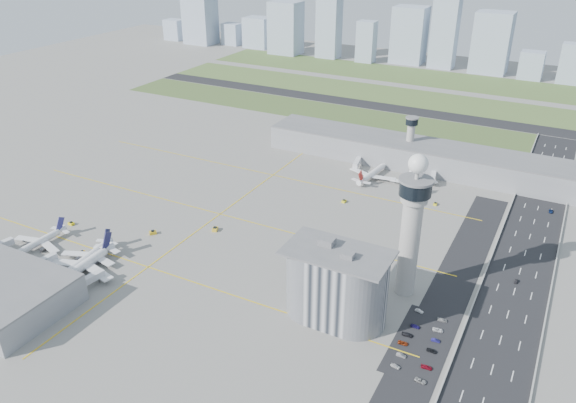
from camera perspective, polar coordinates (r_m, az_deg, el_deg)
The scene contains 60 objects.
ground at distance 272.03m, azimuth -3.47°, elevation -5.76°, with size 1000.00×1000.00×0.00m, color gray.
grass_strip_0 at distance 466.37m, azimuth 8.88°, elevation 8.18°, with size 480.00×50.00×0.08m, color #45592A.
grass_strip_1 at distance 534.87m, azimuth 11.66°, elevation 10.36°, with size 480.00×60.00×0.08m, color #485F2D.
grass_strip_2 at distance 609.62m, azimuth 13.96°, elevation 12.12°, with size 480.00×70.00×0.08m, color #4C6B32.
runway at distance 499.92m, azimuth 10.34°, elevation 9.33°, with size 480.00×22.00×0.10m, color black.
highway at distance 243.36m, azimuth 21.00°, elevation -12.21°, with size 28.00×500.00×0.10m, color black.
barrier_left at distance 243.82m, azimuth 17.75°, elevation -11.36°, with size 0.60×500.00×1.20m, color #9E9E99.
barrier_right at distance 243.05m, azimuth 24.32°, elevation -12.82°, with size 0.60×500.00×1.20m, color #9E9E99.
landside_road at distance 237.47m, azimuth 14.59°, elevation -12.20°, with size 18.00×260.00×0.08m, color black.
parking_lot at distance 228.54m, azimuth 13.31°, elevation -13.80°, with size 20.00×44.00×0.10m, color black.
taxiway_line_h_0 at distance 273.04m, azimuth -14.03°, elevation -6.48°, with size 260.00×0.60×0.01m, color yellow.
taxiway_line_h_1 at distance 312.91m, azimuth -6.92°, elevation -1.27°, with size 260.00×0.60×0.01m, color yellow.
taxiway_line_h_2 at distance 358.44m, azimuth -1.54°, elevation 2.70°, with size 260.00×0.60×0.01m, color yellow.
taxiway_line_v at distance 312.91m, azimuth -6.92°, elevation -1.27°, with size 0.60×260.00×0.01m, color yellow.
control_tower at distance 236.32m, azimuth 12.47°, elevation -1.94°, with size 14.00×14.00×64.50m.
secondary_tower at distance 378.66m, azimuth 12.33°, elevation 6.49°, with size 8.60×8.60×31.90m.
admin_building at distance 227.46m, azimuth 4.91°, elevation -8.42°, with size 42.00×24.00×33.50m.
terminal_pier at distance 378.37m, azimuth 13.53°, elevation 4.57°, with size 210.00×32.00×15.80m.
airplane_near_a at distance 303.41m, azimuth -24.27°, elevation -3.55°, with size 35.32×30.02×9.89m, color white, non-canonical shape.
airplane_near_b at distance 282.32m, azimuth -19.78°, elevation -5.00°, with size 34.90×29.66×9.77m, color white, non-canonical shape.
airplane_near_c at distance 273.53m, azimuth -20.50°, elevation -5.92°, with size 43.39×36.88×12.15m, color white, non-canonical shape.
airplane_far_a at distance 356.84m, azimuth 8.63°, elevation 3.19°, with size 37.22×31.64×10.42m, color white, non-canonical shape.
airplane_far_b at distance 352.34m, azimuth 12.68°, elevation 2.43°, with size 34.24×29.10×9.59m, color white, non-canonical shape.
jet_bridge_near_1 at distance 283.24m, azimuth -24.85°, elevation -6.39°, with size 14.00×3.00×5.70m, color silver, non-canonical shape.
jet_bridge_near_2 at distance 262.39m, azimuth -20.70°, elevation -8.29°, with size 14.00×3.00×5.70m, color silver, non-canonical shape.
jet_bridge_far_0 at distance 376.19m, azimuth 7.22°, elevation 4.16°, with size 14.00×3.00×5.70m, color silver, non-canonical shape.
jet_bridge_far_1 at distance 363.39m, azimuth 14.58°, elevation 2.64°, with size 14.00×3.00×5.70m, color silver, non-canonical shape.
tug_0 at distance 321.19m, azimuth -21.17°, elevation -2.08°, with size 2.10×3.05×1.77m, color yellow, non-canonical shape.
tug_1 at distance 292.35m, azimuth -20.17°, elevation -4.86°, with size 1.91×2.78×1.61m, color #F3A40E, non-canonical shape.
tug_2 at distance 299.21m, azimuth -13.57°, elevation -3.05°, with size 2.46×3.58×2.08m, color gold, non-canonical shape.
tug_3 at distance 296.47m, azimuth -7.42°, elevation -2.76°, with size 2.52×3.67×2.13m, color gold, non-canonical shape.
tug_4 at distance 324.83m, azimuth 5.71°, elevation 0.06°, with size 1.97×2.86×1.66m, color yellow, non-canonical shape.
tug_5 at distance 331.02m, azimuth 14.73°, elevation -0.22°, with size 1.88×2.73×1.59m, color gold, non-canonical shape.
car_lot_0 at distance 216.18m, azimuth 10.86°, elevation -16.09°, with size 1.47×3.65×1.24m, color silver.
car_lot_1 at distance 220.85m, azimuth 11.42°, elevation -15.06°, with size 1.28×3.66×1.21m, color gray.
car_lot_2 at distance 226.31m, azimuth 11.61°, elevation -13.90°, with size 1.82×3.96×1.10m, color maroon.
car_lot_3 at distance 230.31m, azimuth 12.04°, elevation -13.09°, with size 1.78×4.37×1.27m, color black.
car_lot_4 at distance 235.00m, azimuth 12.80°, elevation -12.25°, with size 1.52×3.78×1.29m, color #1A1356.
car_lot_5 at distance 243.41m, azimuth 13.19°, elevation -10.77°, with size 1.20×3.43×1.13m, color silver.
car_lot_6 at distance 212.57m, azimuth 13.32°, elevation -17.31°, with size 1.94×4.22×1.17m, color gray.
car_lot_7 at distance 218.10m, azimuth 13.90°, elevation -16.02°, with size 1.67×4.11×1.19m, color maroon.
car_lot_8 at distance 225.24m, azimuth 14.38°, elevation -14.45°, with size 1.55×3.85×1.31m, color black.
car_lot_9 at distance 230.24m, azimuth 14.76°, elevation -13.49°, with size 1.18×3.40×1.12m, color navy.
car_lot_10 at distance 235.40m, azimuth 14.98°, elevation -12.48°, with size 1.93×4.18×1.16m, color silver.
car_lot_11 at distance 240.88m, azimuth 15.42°, elevation -11.53°, with size 1.59×3.91×1.14m, color gray.
car_hw_1 at distance 274.34m, azimuth 22.16°, elevation -7.52°, with size 1.18×3.38×1.11m, color black.
car_hw_2 at distance 345.01m, azimuth 25.15°, elevation -0.90°, with size 2.06×4.46×1.24m, color #0C1D49.
car_hw_4 at distance 403.56m, azimuth 24.14°, elevation 3.19°, with size 1.35×3.35×1.14m, color #969BA0.
skyline_bldg_0 at distance 804.36m, azimuth -11.44°, elevation 16.74°, with size 24.05×19.24×26.50m, color #9EADC1.
skyline_bldg_1 at distance 769.96m, azimuth -8.92°, elevation 17.98°, with size 37.63×30.10×65.60m, color #9EADC1.
skyline_bldg_2 at distance 760.61m, azimuth -5.70°, elevation 16.57°, with size 22.81×18.25×26.79m, color #9EADC1.
skyline_bldg_3 at distance 740.44m, azimuth -3.05°, elevation 16.78°, with size 32.30×25.84×36.93m, color #9EADC1.
skyline_bldg_4 at distance 701.25m, azimuth -0.23°, elevation 17.23°, with size 35.81×28.65×60.36m, color #9EADC1.
skyline_bldg_5 at distance 681.15m, azimuth 4.18°, elevation 17.16°, with size 25.49×20.39×66.89m, color #9EADC1.
skyline_bldg_6 at distance 663.95m, azimuth 7.96°, elevation 15.78°, with size 20.04×16.03×45.20m, color #9EADC1.
skyline_bldg_7 at distance 667.10m, azimuth 12.22°, elevation 16.20°, with size 35.76×28.61×61.22m, color #9EADC1.
skyline_bldg_8 at distance 650.37m, azimuth 15.68°, elevation 16.57°, with size 26.33×21.06×83.39m, color #9EADC1.
skyline_bldg_9 at distance 643.98m, azimuth 19.99°, elevation 14.93°, with size 36.96×29.57×62.11m, color #9EADC1.
skyline_bldg_10 at distance 634.18m, azimuth 23.49°, elevation 12.57°, with size 23.01×18.41×27.75m, color #9EADC1.
skyline_bldg_11 at distance 630.99m, azimuth 26.76°, elevation 12.40°, with size 20.22×16.18×38.97m, color #9EADC1.
Camera 1 is at (121.67, -194.72, 145.88)m, focal length 35.00 mm.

